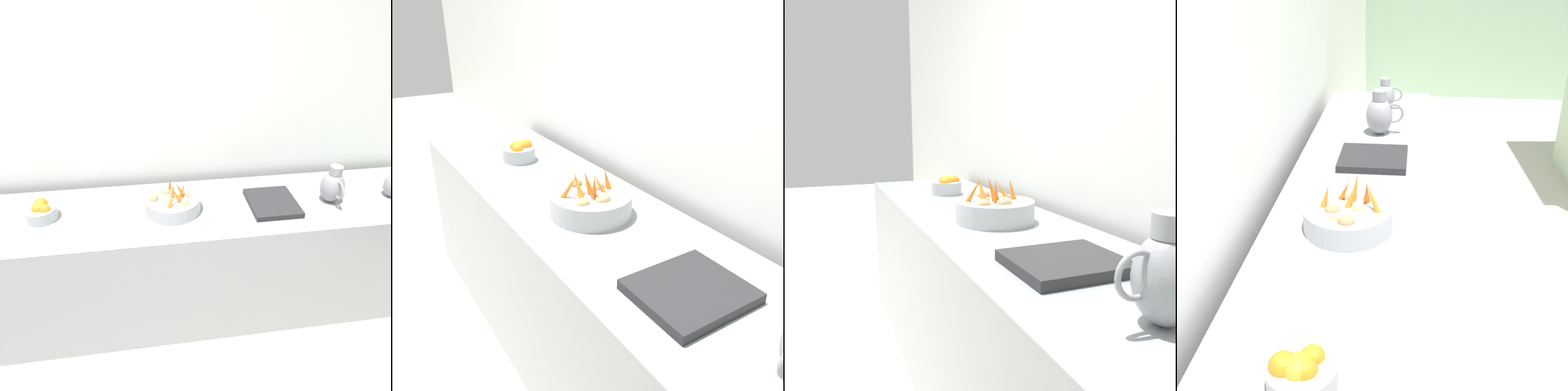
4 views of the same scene
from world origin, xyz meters
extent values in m
cube|color=gray|center=(-1.50, 0.24, 0.45)|extent=(0.68, 3.30, 0.89)
cylinder|color=#ADAFB5|center=(-1.50, 0.06, 0.94)|extent=(0.35, 0.35, 0.10)
torus|color=#ADAFB5|center=(-1.50, 0.06, 0.90)|extent=(0.21, 0.21, 0.01)
cone|color=orange|center=(-1.48, 0.07, 1.03)|extent=(0.08, 0.05, 0.14)
cone|color=orange|center=(-1.40, 0.05, 1.03)|extent=(0.09, 0.08, 0.13)
cone|color=orange|center=(-1.47, 0.12, 1.03)|extent=(0.06, 0.08, 0.14)
cone|color=orange|center=(-1.58, 0.06, 1.03)|extent=(0.06, 0.04, 0.12)
cone|color=orange|center=(-1.42, 0.09, 1.04)|extent=(0.04, 0.10, 0.15)
cone|color=orange|center=(-1.52, 0.11, 1.03)|extent=(0.08, 0.08, 0.13)
ellipsoid|color=tan|center=(-1.50, 0.15, 1.00)|extent=(0.07, 0.06, 0.06)
ellipsoid|color=tan|center=(-1.45, 0.04, 0.99)|extent=(0.05, 0.04, 0.04)
ellipsoid|color=#9E7F56|center=(-1.49, -0.05, 0.99)|extent=(0.07, 0.06, 0.05)
ellipsoid|color=#9E7F56|center=(-1.55, 0.03, 0.99)|extent=(0.06, 0.05, 0.05)
ellipsoid|color=tan|center=(-1.42, 0.13, 0.99)|extent=(0.06, 0.05, 0.05)
ellipsoid|color=tan|center=(-1.53, -0.03, 0.99)|extent=(0.05, 0.05, 0.04)
cylinder|color=#ADAFB5|center=(-1.51, -0.73, 0.93)|extent=(0.19, 0.19, 0.08)
sphere|color=orange|center=(-1.50, -0.75, 0.97)|extent=(0.07, 0.07, 0.07)
sphere|color=orange|center=(-1.56, -0.74, 0.97)|extent=(0.08, 0.08, 0.08)
sphere|color=orange|center=(-1.49, -0.70, 0.97)|extent=(0.07, 0.07, 0.07)
sphere|color=orange|center=(-1.52, -0.75, 0.97)|extent=(0.08, 0.08, 0.08)
sphere|color=orange|center=(-1.51, -0.73, 0.97)|extent=(0.08, 0.08, 0.08)
ellipsoid|color=gray|center=(-1.46, 1.10, 1.00)|extent=(0.15, 0.15, 0.21)
cylinder|color=gray|center=(-1.46, 1.10, 1.12)|extent=(0.08, 0.08, 0.06)
torus|color=gray|center=(-1.37, 1.10, 1.02)|extent=(0.11, 0.01, 0.11)
cube|color=#232326|center=(-1.45, 0.70, 0.91)|extent=(0.34, 0.30, 0.04)
camera|label=1|loc=(0.35, -0.06, 2.16)|focal=32.25mm
camera|label=2|loc=(-0.61, 1.45, 1.73)|focal=39.19mm
camera|label=3|loc=(-0.76, 1.76, 1.33)|focal=38.70mm
camera|label=4|loc=(-1.24, -1.66, 1.98)|focal=47.20mm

